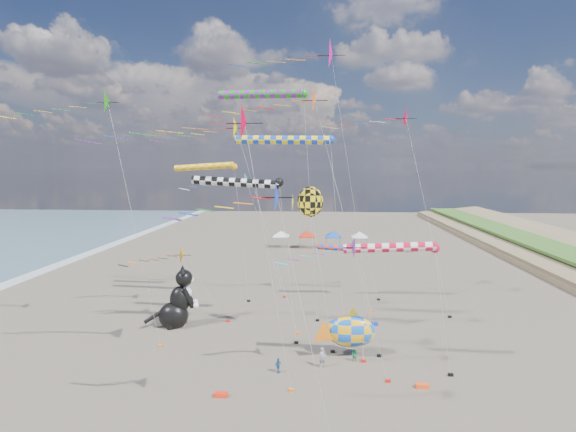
{
  "coord_description": "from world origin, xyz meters",
  "views": [
    {
      "loc": [
        1.4,
        -25.24,
        15.59
      ],
      "look_at": [
        -1.25,
        12.0,
        11.48
      ],
      "focal_mm": 28.0,
      "sensor_mm": 36.0,
      "label": 1
    }
  ],
  "objects_px": {
    "person_adult": "(322,358)",
    "child_blue": "(278,365)",
    "child_green": "(354,355)",
    "cat_inflatable": "(176,297)",
    "fish_inflatable": "(350,331)",
    "parked_car": "(401,248)"
  },
  "relations": [
    {
      "from": "person_adult",
      "to": "child_blue",
      "type": "height_order",
      "value": "person_adult"
    },
    {
      "from": "person_adult",
      "to": "child_blue",
      "type": "relative_size",
      "value": 1.38
    },
    {
      "from": "person_adult",
      "to": "child_blue",
      "type": "bearing_deg",
      "value": 177.75
    },
    {
      "from": "child_green",
      "to": "child_blue",
      "type": "distance_m",
      "value": 6.41
    },
    {
      "from": "cat_inflatable",
      "to": "child_blue",
      "type": "distance_m",
      "value": 14.37
    },
    {
      "from": "cat_inflatable",
      "to": "child_blue",
      "type": "height_order",
      "value": "cat_inflatable"
    },
    {
      "from": "fish_inflatable",
      "to": "child_green",
      "type": "distance_m",
      "value": 1.92
    },
    {
      "from": "cat_inflatable",
      "to": "person_adult",
      "type": "xyz_separation_m",
      "value": [
        14.17,
        -8.03,
        -2.19
      ]
    },
    {
      "from": "fish_inflatable",
      "to": "person_adult",
      "type": "distance_m",
      "value": 3.43
    },
    {
      "from": "person_adult",
      "to": "cat_inflatable",
      "type": "bearing_deg",
      "value": 129.58
    },
    {
      "from": "cat_inflatable",
      "to": "person_adult",
      "type": "relative_size",
      "value": 3.72
    },
    {
      "from": "parked_car",
      "to": "child_green",
      "type": "bearing_deg",
      "value": -173.66
    },
    {
      "from": "child_blue",
      "to": "person_adult",
      "type": "bearing_deg",
      "value": -30.36
    },
    {
      "from": "child_blue",
      "to": "child_green",
      "type": "bearing_deg",
      "value": -27.05
    },
    {
      "from": "person_adult",
      "to": "child_green",
      "type": "distance_m",
      "value": 2.88
    },
    {
      "from": "child_green",
      "to": "child_blue",
      "type": "bearing_deg",
      "value": -128.28
    },
    {
      "from": "fish_inflatable",
      "to": "person_adult",
      "type": "bearing_deg",
      "value": -135.43
    },
    {
      "from": "cat_inflatable",
      "to": "parked_car",
      "type": "height_order",
      "value": "cat_inflatable"
    },
    {
      "from": "child_green",
      "to": "person_adult",
      "type": "bearing_deg",
      "value": -124.17
    },
    {
      "from": "person_adult",
      "to": "child_blue",
      "type": "xyz_separation_m",
      "value": [
        -3.37,
        -1.14,
        -0.22
      ]
    },
    {
      "from": "child_blue",
      "to": "parked_car",
      "type": "distance_m",
      "value": 53.95
    },
    {
      "from": "child_green",
      "to": "parked_car",
      "type": "relative_size",
      "value": 0.3
    }
  ]
}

